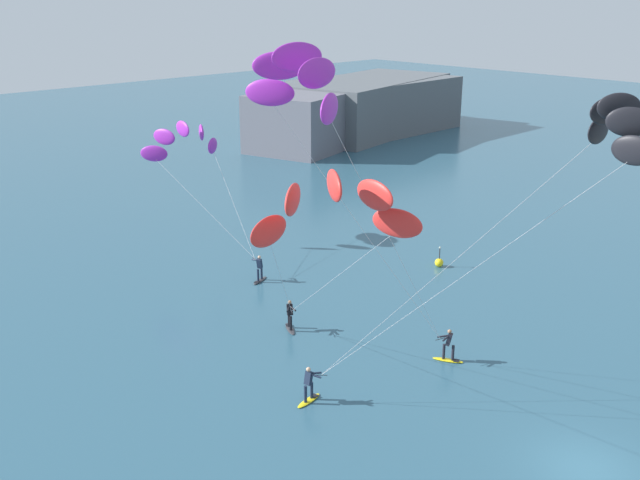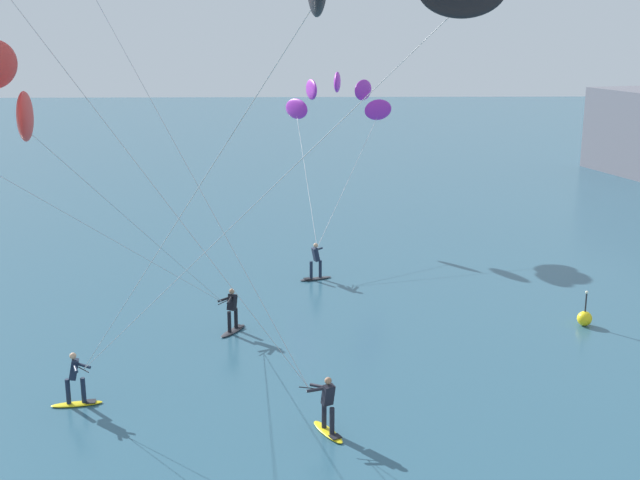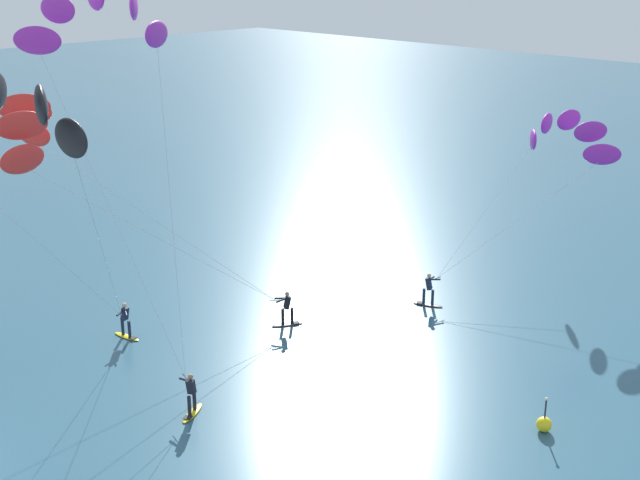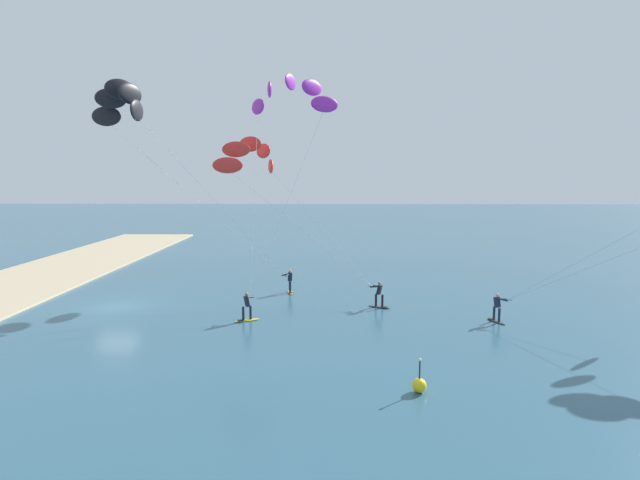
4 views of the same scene
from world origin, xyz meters
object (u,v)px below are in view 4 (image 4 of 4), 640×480
(marker_buoy, at_px, (419,385))
(kitesurfer_downwind, at_px, (130,112))
(kitesurfer_nearshore, at_px, (289,100))
(kitesurfer_mid_water, at_px, (254,160))

(marker_buoy, bearing_deg, kitesurfer_downwind, -123.38)
(kitesurfer_nearshore, bearing_deg, kitesurfer_downwind, -44.86)
(kitesurfer_nearshore, height_order, kitesurfer_mid_water, kitesurfer_nearshore)
(kitesurfer_mid_water, distance_m, marker_buoy, 22.61)
(kitesurfer_downwind, height_order, marker_buoy, kitesurfer_downwind)
(kitesurfer_downwind, bearing_deg, kitesurfer_nearshore, 135.14)
(kitesurfer_nearshore, distance_m, marker_buoy, 22.85)
(kitesurfer_downwind, distance_m, marker_buoy, 20.67)
(kitesurfer_nearshore, xyz_separation_m, kitesurfer_downwind, (8.11, -8.07, -1.72))
(kitesurfer_mid_water, relative_size, kitesurfer_downwind, 0.89)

